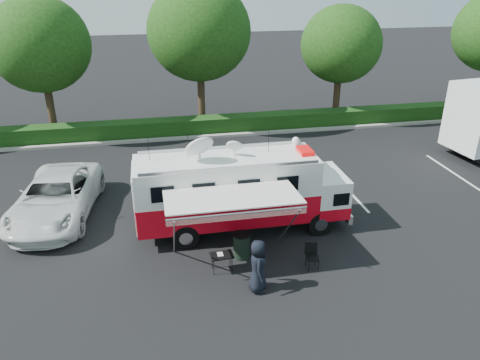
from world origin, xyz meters
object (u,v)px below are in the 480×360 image
(white_suv, at_px, (59,216))
(trash_bin, at_px, (242,246))
(folding_table, at_px, (222,256))
(command_truck, at_px, (241,191))

(white_suv, relative_size, trash_bin, 6.62)
(folding_table, height_order, trash_bin, trash_bin)
(command_truck, bearing_deg, trash_bin, -100.39)
(command_truck, relative_size, trash_bin, 8.67)
(white_suv, xyz_separation_m, trash_bin, (6.85, -4.42, 0.47))
(trash_bin, bearing_deg, white_suv, 147.19)
(command_truck, xyz_separation_m, white_suv, (-7.20, 2.51, -1.67))
(folding_table, relative_size, trash_bin, 0.84)
(white_suv, bearing_deg, folding_table, -33.25)
(command_truck, distance_m, folding_table, 3.04)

